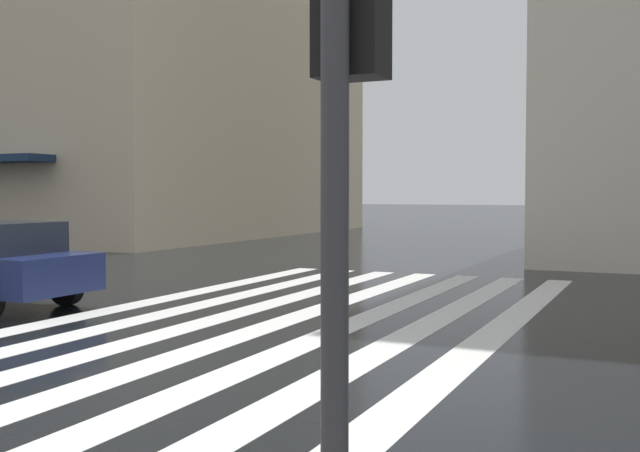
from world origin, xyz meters
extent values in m
plane|color=black|center=(0.00, 0.00, 0.00)|extent=(220.00, 220.00, 0.00)
cube|color=silver|center=(4.00, -2.92, 0.00)|extent=(13.00, 0.50, 0.01)
cube|color=silver|center=(4.00, -1.92, 0.00)|extent=(13.00, 0.50, 0.01)
cube|color=silver|center=(4.00, -0.92, 0.00)|extent=(13.00, 0.50, 0.01)
cube|color=silver|center=(4.00, 0.08, 0.00)|extent=(13.00, 0.50, 0.01)
cube|color=silver|center=(4.00, 1.08, 0.00)|extent=(13.00, 0.50, 0.01)
cube|color=silver|center=(4.00, 2.08, 0.00)|extent=(13.00, 0.50, 0.01)
cube|color=silver|center=(4.00, 3.08, 0.00)|extent=(13.00, 0.50, 0.01)
cube|color=beige|center=(22.10, 20.47, 9.99)|extent=(19.20, 20.84, 19.98)
cylinder|color=#333338|center=(-3.41, -3.73, 1.69)|extent=(0.12, 0.12, 3.08)
sphere|color=green|center=(-3.11, -3.73, 2.53)|extent=(0.17, 0.17, 0.17)
cylinder|color=black|center=(3.33, 4.13, 0.31)|extent=(0.20, 0.62, 0.62)
camera|label=1|loc=(-6.32, -5.01, 1.88)|focal=42.47mm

